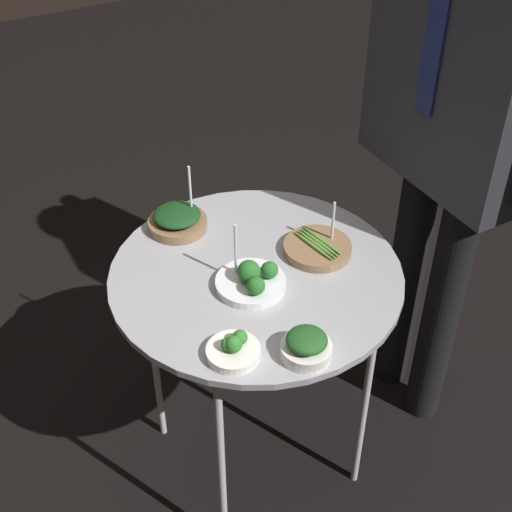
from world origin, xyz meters
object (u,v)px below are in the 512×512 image
Objects in this scene: bowl_broccoli_mid_left at (234,349)px; bowl_spinach_front_left at (177,220)px; bowl_broccoli_near_rim at (252,280)px; bowl_asparagus_mid_right at (318,248)px; waiter_figure at (464,88)px; serving_cart at (256,287)px; bowl_spinach_far_rim at (306,346)px.

bowl_broccoli_mid_left is 0.48m from bowl_spinach_front_left.
bowl_asparagus_mid_right is at bearing 100.68° from bowl_broccoli_near_rim.
serving_cart is at bearing -91.16° from waiter_figure.
bowl_asparagus_mid_right reaches higher than bowl_broccoli_mid_left.
bowl_asparagus_mid_right is 0.37m from bowl_spinach_front_left.
bowl_broccoli_near_rim reaches higher than bowl_spinach_far_rim.
waiter_figure is (0.01, 0.57, 0.41)m from serving_cart.
waiter_figure is at bearing 89.20° from bowl_asparagus_mid_right.
bowl_spinach_front_left is at bearing -134.54° from bowl_asparagus_mid_right.
bowl_broccoli_mid_left is 0.07× the size of waiter_figure.
bowl_asparagus_mid_right is 0.36m from bowl_spinach_far_rim.
serving_cart is 0.18m from bowl_asparagus_mid_right.
bowl_spinach_front_left is 0.79m from waiter_figure.
bowl_broccoli_mid_left is 0.22m from bowl_broccoli_near_rim.
bowl_spinach_far_rim is (0.07, 0.14, 0.01)m from bowl_broccoli_mid_left.
bowl_spinach_front_left reaches higher than bowl_spinach_far_rim.
waiter_figure is (-0.28, 0.61, 0.33)m from bowl_spinach_far_rim.
waiter_figure is (-0.21, 0.74, 0.34)m from bowl_broccoli_mid_left.
waiter_figure is at bearing 67.91° from bowl_spinach_front_left.
serving_cart is 0.43× the size of waiter_figure.
serving_cart is 6.64× the size of bowl_spinach_far_rim.
bowl_broccoli_near_rim is (0.04, -0.21, 0.01)m from bowl_asparagus_mid_right.
bowl_spinach_front_left reaches higher than bowl_broccoli_near_rim.
bowl_broccoli_mid_left reaches higher than serving_cart.
bowl_spinach_far_rim is (0.25, -0.00, 0.00)m from bowl_broccoli_near_rim.
waiter_figure is at bearing 105.64° from bowl_broccoli_mid_left.
waiter_figure is at bearing 93.23° from bowl_broccoli_near_rim.
bowl_broccoli_mid_left is at bearing -38.69° from bowl_broccoli_near_rim.
serving_cart is 4.19× the size of bowl_spinach_front_left.
bowl_spinach_far_rim is (0.29, -0.21, 0.02)m from bowl_asparagus_mid_right.
bowl_asparagus_mid_right is at bearing 121.44° from bowl_broccoli_mid_left.
bowl_spinach_front_left is (-0.26, -0.09, 0.08)m from serving_cart.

